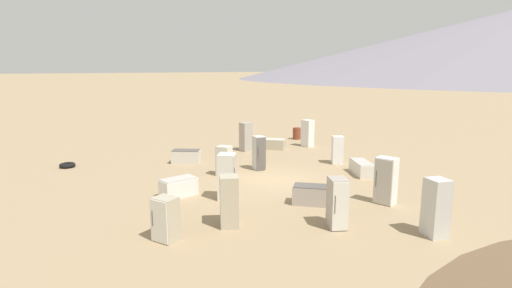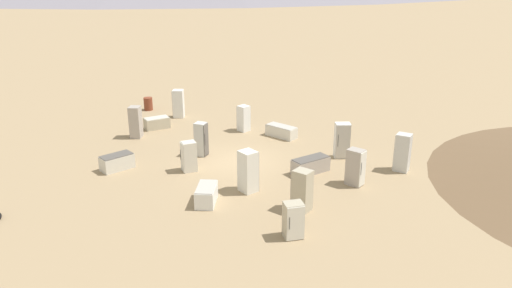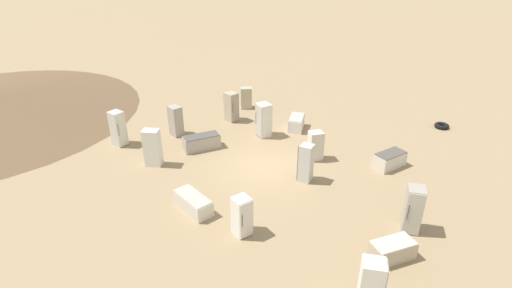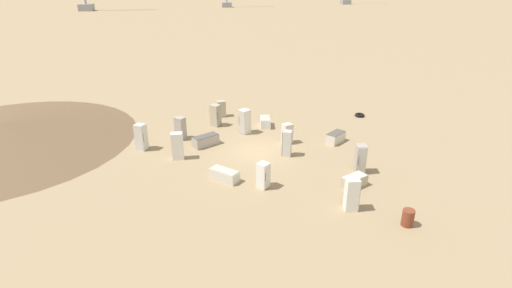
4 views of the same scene
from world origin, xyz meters
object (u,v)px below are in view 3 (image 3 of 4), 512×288
object	(u,v)px
discarded_fridge_0	(246,98)
discarded_fridge_15	(231,107)
discarded_fridge_7	(118,128)
discarded_fridge_13	(264,120)
discarded_fridge_8	(175,121)
discarded_fridge_14	(153,148)
discarded_fridge_6	(193,203)
discarded_fridge_9	(242,216)
discarded_fridge_4	(202,142)
discarded_fridge_1	(316,146)
scrap_tire	(442,126)
discarded_fridge_3	(306,163)
discarded_fridge_12	(413,210)
discarded_fridge_10	(390,160)
discarded_fridge_11	(392,250)
discarded_fridge_5	(296,123)
discarded_fridge_2	(371,287)

from	to	relation	value
discarded_fridge_0	discarded_fridge_15	distance (m)	2.27
discarded_fridge_7	discarded_fridge_13	size ratio (longest dim) A/B	0.99
discarded_fridge_8	discarded_fridge_14	distance (m)	3.49
discarded_fridge_13	discarded_fridge_6	bearing A→B (deg)	127.32
discarded_fridge_9	discarded_fridge_13	size ratio (longest dim) A/B	0.82
discarded_fridge_8	discarded_fridge_15	bearing A→B (deg)	-7.99
discarded_fridge_4	discarded_fridge_15	bearing A→B (deg)	-44.88
discarded_fridge_1	discarded_fridge_6	size ratio (longest dim) A/B	0.79
discarded_fridge_15	scrap_tire	world-z (taller)	discarded_fridge_15
discarded_fridge_3	discarded_fridge_12	distance (m)	5.12
discarded_fridge_9	discarded_fridge_10	size ratio (longest dim) A/B	0.93
discarded_fridge_4	discarded_fridge_7	bearing A→B (deg)	59.26
discarded_fridge_4	scrap_tire	size ratio (longest dim) A/B	2.43
discarded_fridge_4	discarded_fridge_7	distance (m)	4.59
discarded_fridge_10	discarded_fridge_11	size ratio (longest dim) A/B	1.01
discarded_fridge_0	discarded_fridge_9	bearing A→B (deg)	-94.17
discarded_fridge_6	discarded_fridge_4	bearing A→B (deg)	-127.46
discarded_fridge_12	discarded_fridge_14	world-z (taller)	discarded_fridge_14
discarded_fridge_8	discarded_fridge_11	size ratio (longest dim) A/B	1.02
discarded_fridge_13	discarded_fridge_9	bearing A→B (deg)	144.01
discarded_fridge_10	discarded_fridge_11	distance (m)	6.63
discarded_fridge_0	discarded_fridge_1	xyz separation A→B (m)	(-4.65, 6.45, 0.06)
discarded_fridge_4	discarded_fridge_7	world-z (taller)	discarded_fridge_7
discarded_fridge_5	discarded_fridge_12	distance (m)	9.96
discarded_fridge_4	discarded_fridge_12	distance (m)	11.15
discarded_fridge_8	discarded_fridge_15	xyz separation A→B (m)	(-2.73, -2.50, 0.03)
discarded_fridge_9	discarded_fridge_11	world-z (taller)	discarded_fridge_9
discarded_fridge_1	discarded_fridge_2	world-z (taller)	discarded_fridge_2
discarded_fridge_2	discarded_fridge_6	xyz separation A→B (m)	(6.64, -4.11, -0.59)
discarded_fridge_8	discarded_fridge_15	distance (m)	3.70
discarded_fridge_10	discarded_fridge_14	size ratio (longest dim) A/B	0.91
discarded_fridge_7	discarded_fridge_14	distance (m)	3.25
discarded_fridge_3	discarded_fridge_10	world-z (taller)	discarded_fridge_3
discarded_fridge_9	discarded_fridge_12	world-z (taller)	discarded_fridge_12
discarded_fridge_5	discarded_fridge_15	world-z (taller)	discarded_fridge_15
discarded_fridge_2	discarded_fridge_4	xyz separation A→B (m)	(7.75, -9.50, -0.55)
discarded_fridge_5	discarded_fridge_12	world-z (taller)	discarded_fridge_12
discarded_fridge_4	scrap_tire	xyz separation A→B (m)	(-13.48, -4.70, -0.26)
discarded_fridge_3	discarded_fridge_2	bearing A→B (deg)	-142.27
discarded_fridge_1	discarded_fridge_9	size ratio (longest dim) A/B	0.96
discarded_fridge_12	discarded_fridge_15	bearing A→B (deg)	-40.33
discarded_fridge_7	discarded_fridge_15	distance (m)	6.79
discarded_fridge_4	discarded_fridge_13	bearing A→B (deg)	-88.82
discarded_fridge_4	discarded_fridge_6	world-z (taller)	discarded_fridge_4
discarded_fridge_3	discarded_fridge_15	bearing A→B (deg)	57.58
discarded_fridge_2	discarded_fridge_12	distance (m)	4.53
discarded_fridge_7	discarded_fridge_10	size ratio (longest dim) A/B	1.12
discarded_fridge_12	discarded_fridge_13	size ratio (longest dim) A/B	0.98
discarded_fridge_1	discarded_fridge_14	xyz separation A→B (m)	(7.90, 1.74, 0.19)
discarded_fridge_1	discarded_fridge_12	bearing A→B (deg)	13.93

